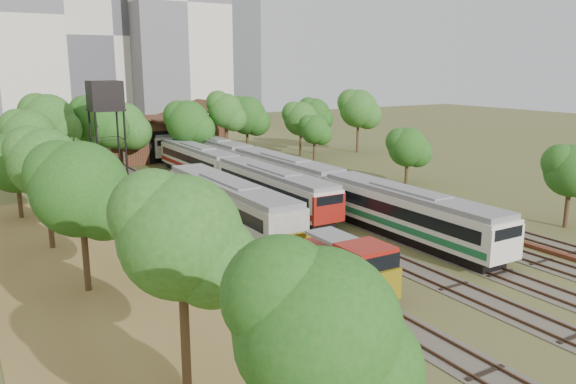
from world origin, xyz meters
TOP-DOWN VIEW (x-y plane):
  - ground at (0.00, 0.00)m, footprint 240.00×240.00m
  - dry_grass_patch at (-18.00, 8.00)m, footprint 14.00×60.00m
  - tracks at (-0.67, 25.00)m, footprint 24.60×80.00m
  - railcar_red_set at (-2.00, 32.79)m, footprint 2.89×34.58m
  - railcar_green_set at (2.00, 28.85)m, footprint 2.98×52.08m
  - railcar_rear at (-2.00, 60.04)m, footprint 3.06×16.08m
  - shunter_locomotive at (-8.00, 5.62)m, footprint 2.55×8.10m
  - old_grey_coach at (-8.00, 20.46)m, footprint 3.08×18.00m
  - water_tower at (-12.38, 39.29)m, footprint 3.19×3.19m
  - rail_pile_far at (8.20, 4.93)m, footprint 0.52×8.32m
  - maintenance_shed at (-1.00, 57.98)m, footprint 16.45×11.55m
  - tree_band_left at (-19.96, 19.80)m, footprint 7.29×53.64m
  - tree_band_far at (1.81, 49.09)m, footprint 47.53×10.03m
  - tree_band_right at (15.31, 24.64)m, footprint 4.97×40.07m
  - tower_centre at (2.00, 100.00)m, footprint 20.00×18.00m
  - tower_right at (14.00, 92.00)m, footprint 18.00×16.00m
  - tower_far_right at (34.00, 110.00)m, footprint 12.00×12.00m

SIDE VIEW (x-z plane):
  - ground at x=0.00m, z-range 0.00..0.00m
  - dry_grass_patch at x=-18.00m, z-range 0.00..0.04m
  - tracks at x=-0.67m, z-range -0.05..0.14m
  - rail_pile_far at x=8.20m, z-range 0.00..0.27m
  - shunter_locomotive at x=-8.00m, z-range -0.09..3.25m
  - railcar_red_set at x=-2.00m, z-range 0.10..3.67m
  - railcar_green_set at x=2.00m, z-range 0.11..3.79m
  - railcar_rear at x=-2.00m, z-range 0.11..3.89m
  - old_grey_coach at x=-8.00m, z-range 0.18..3.99m
  - maintenance_shed at x=-1.00m, z-range -0.87..6.70m
  - tree_band_right at x=15.31m, z-range 0.97..7.51m
  - tree_band_left at x=-19.96m, z-range 1.45..10.05m
  - tree_band_far at x=1.81m, z-range 1.22..10.74m
  - water_tower at x=-12.38m, z-range 3.78..14.81m
  - tower_far_right at x=34.00m, z-range 0.00..28.00m
  - tower_centre at x=2.00m, z-range 0.00..36.00m
  - tower_right at x=14.00m, z-range 0.00..48.00m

